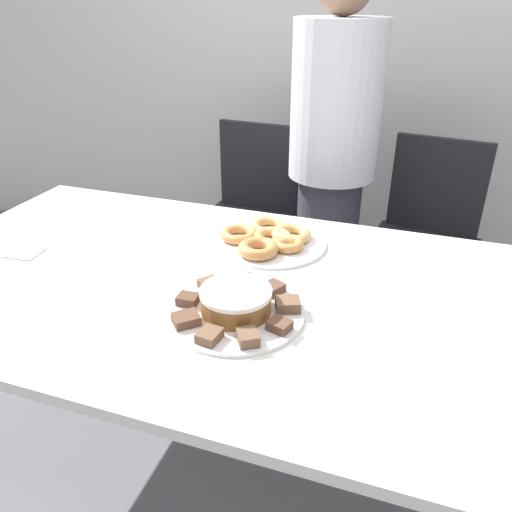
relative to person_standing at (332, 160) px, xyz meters
name	(u,v)px	position (x,y,z in m)	size (l,w,h in m)	color
ground_plane	(245,473)	(-0.05, -0.93, -0.82)	(12.00, 12.00, 0.00)	slate
wall_back	(356,25)	(-0.05, 0.67, 0.48)	(8.00, 0.05, 2.60)	silver
table	(243,308)	(-0.05, -0.93, -0.15)	(1.98, 1.01, 0.74)	silver
person_standing	(332,160)	(0.00, 0.00, 0.00)	(0.36, 0.36, 1.57)	#383842
office_chair_left	(247,228)	(-0.40, 0.05, -0.39)	(0.47, 0.47, 0.90)	black
office_chair_right	(421,254)	(0.41, 0.04, -0.39)	(0.50, 0.50, 0.90)	black
plate_cake	(236,313)	(-0.02, -1.06, -0.08)	(0.33, 0.33, 0.01)	white
plate_donuts	(271,243)	(-0.05, -0.67, -0.08)	(0.34, 0.34, 0.01)	white
frosted_cake	(236,301)	(-0.02, -1.06, -0.04)	(0.17, 0.17, 0.06)	brown
lamington_0	(279,325)	(0.10, -1.10, -0.06)	(0.06, 0.06, 0.02)	brown
lamington_1	(288,304)	(0.10, -1.02, -0.06)	(0.07, 0.07, 0.03)	brown
lamington_2	(273,288)	(0.04, -0.95, -0.06)	(0.07, 0.07, 0.02)	brown
lamington_3	(243,281)	(-0.05, -0.94, -0.06)	(0.06, 0.07, 0.02)	#513828
lamington_4	(211,285)	(-0.12, -0.99, -0.06)	(0.08, 0.08, 0.02)	brown
lamington_5	(188,299)	(-0.15, -1.07, -0.06)	(0.05, 0.05, 0.02)	#513828
lamington_6	(186,319)	(-0.11, -1.15, -0.06)	(0.08, 0.08, 0.02)	brown
lamington_7	(209,336)	(-0.04, -1.19, -0.06)	(0.05, 0.06, 0.02)	brown
lamington_8	(248,337)	(0.05, -1.17, -0.06)	(0.07, 0.07, 0.03)	brown
donut_0	(271,237)	(-0.05, -0.67, -0.06)	(0.12, 0.12, 0.03)	tan
donut_1	(239,234)	(-0.16, -0.68, -0.06)	(0.12, 0.12, 0.03)	#D18E4C
donut_2	(258,249)	(-0.07, -0.76, -0.06)	(0.12, 0.12, 0.04)	#C68447
donut_3	(288,244)	(0.01, -0.70, -0.06)	(0.10, 0.10, 0.03)	#D18E4C
donut_4	(291,234)	(0.00, -0.63, -0.06)	(0.13, 0.13, 0.03)	#E5AD66
donut_5	(268,226)	(-0.09, -0.59, -0.06)	(0.12, 0.12, 0.03)	tan
napkin	(23,252)	(-0.75, -0.97, -0.08)	(0.11, 0.09, 0.01)	white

